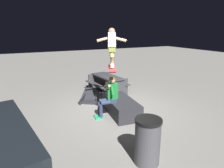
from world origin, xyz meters
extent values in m
plane|color=gray|center=(0.00, 0.00, 0.00)|extent=(40.00, 40.00, 0.00)
cube|color=#28282D|center=(-0.20, -0.08, 0.25)|extent=(1.83, 1.01, 0.50)
cube|color=#2D3856|center=(-0.29, 0.29, 0.56)|extent=(0.32, 0.20, 0.12)
cube|color=#1E7233|center=(-0.29, 0.29, 0.87)|extent=(0.24, 0.36, 0.50)
sphere|color=tan|center=(-0.29, 0.29, 1.22)|extent=(0.20, 0.20, 0.20)
sphere|color=brown|center=(-0.29, 0.29, 1.24)|extent=(0.19, 0.19, 0.19)
cylinder|color=#1E7233|center=(-0.49, 0.37, 0.94)|extent=(0.20, 0.10, 0.29)
cylinder|color=tan|center=(-0.39, 0.46, 1.04)|extent=(0.24, 0.10, 0.19)
cylinder|color=#1E7233|center=(-0.09, 0.33, 0.94)|extent=(0.20, 0.10, 0.29)
cylinder|color=tan|center=(-0.16, 0.43, 1.04)|extent=(0.24, 0.10, 0.19)
cylinder|color=#2D3856|center=(-0.36, 0.50, 0.54)|extent=(0.19, 0.41, 0.14)
cylinder|color=#2D3856|center=(-0.34, 0.70, 0.27)|extent=(0.11, 0.11, 0.46)
cube|color=#2D9E66|center=(-0.33, 0.75, 0.04)|extent=(0.13, 0.27, 0.08)
cylinder|color=#2D3856|center=(-0.18, 0.48, 0.54)|extent=(0.19, 0.41, 0.14)
cylinder|color=#2D3856|center=(-0.16, 0.68, 0.27)|extent=(0.11, 0.11, 0.46)
cube|color=#2D9E66|center=(-0.15, 0.73, 0.04)|extent=(0.13, 0.27, 0.08)
cube|color=#B72D2D|center=(-0.29, 0.29, 1.60)|extent=(0.81, 0.50, 0.11)
cube|color=#B72D2D|center=(0.12, 0.11, 1.62)|extent=(0.19, 0.23, 0.04)
cube|color=#B72D2D|center=(-0.70, 0.47, 1.62)|extent=(0.19, 0.23, 0.07)
cube|color=#99999E|center=(-0.03, 0.18, 1.57)|extent=(0.12, 0.17, 0.04)
cylinder|color=white|center=(0.00, 0.26, 1.55)|extent=(0.06, 0.05, 0.05)
cylinder|color=white|center=(-0.07, 0.10, 1.55)|extent=(0.06, 0.05, 0.05)
cube|color=#99999E|center=(-0.55, 0.40, 1.57)|extent=(0.12, 0.17, 0.04)
cylinder|color=white|center=(-0.51, 0.48, 1.55)|extent=(0.06, 0.05, 0.05)
cylinder|color=white|center=(-0.58, 0.32, 1.55)|extent=(0.06, 0.05, 0.05)
cube|color=white|center=(-0.12, 0.22, 1.71)|extent=(0.28, 0.19, 0.08)
cube|color=white|center=(-0.46, 0.36, 1.71)|extent=(0.28, 0.19, 0.08)
cylinder|color=tan|center=(-0.17, 0.24, 1.87)|extent=(0.26, 0.19, 0.31)
cylinder|color=olive|center=(-0.24, 0.27, 2.07)|extent=(0.36, 0.25, 0.33)
cylinder|color=tan|center=(-0.41, 0.34, 1.87)|extent=(0.26, 0.19, 0.31)
cylinder|color=olive|center=(-0.34, 0.31, 2.07)|extent=(0.36, 0.25, 0.33)
cube|color=olive|center=(-0.29, 0.29, 2.17)|extent=(0.35, 0.30, 0.12)
cube|color=silver|center=(-0.22, 0.26, 2.41)|extent=(0.50, 0.38, 0.52)
sphere|color=tan|center=(-0.16, 0.24, 2.69)|extent=(0.20, 0.20, 0.20)
cylinder|color=tan|center=(-0.11, 0.45, 2.47)|extent=(0.25, 0.44, 0.19)
cylinder|color=tan|center=(-0.28, 0.05, 2.47)|extent=(0.25, 0.44, 0.19)
cube|color=#28282D|center=(1.52, 0.32, 0.03)|extent=(1.41, 1.31, 0.06)
cube|color=#28282D|center=(1.52, 0.32, 0.11)|extent=(1.37, 1.28, 0.42)
cube|color=#28282D|center=(1.52, 0.65, 0.10)|extent=(0.90, 0.62, 0.20)
cube|color=#28282D|center=(1.52, 0.00, 0.10)|extent=(0.90, 0.62, 0.20)
cube|color=#38383D|center=(2.12, -0.66, 0.72)|extent=(1.77, 0.89, 0.06)
cube|color=#38383D|center=(2.05, -0.11, 0.42)|extent=(1.72, 0.44, 0.04)
cube|color=#38383D|center=(2.18, -1.21, 0.42)|extent=(1.72, 0.44, 0.04)
cube|color=#38383D|center=(2.88, -0.57, 0.36)|extent=(0.19, 1.10, 0.72)
cube|color=#38383D|center=(1.35, -0.75, 0.36)|extent=(0.19, 1.10, 0.72)
cylinder|color=#47474C|center=(-2.69, 0.65, 0.47)|extent=(0.53, 0.53, 0.95)
cylinder|color=black|center=(-2.69, 0.65, 0.98)|extent=(0.56, 0.56, 0.06)
cylinder|color=black|center=(-1.37, 3.05, 0.30)|extent=(0.63, 0.31, 0.60)
camera|label=1|loc=(-5.63, 2.91, 2.76)|focal=31.69mm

